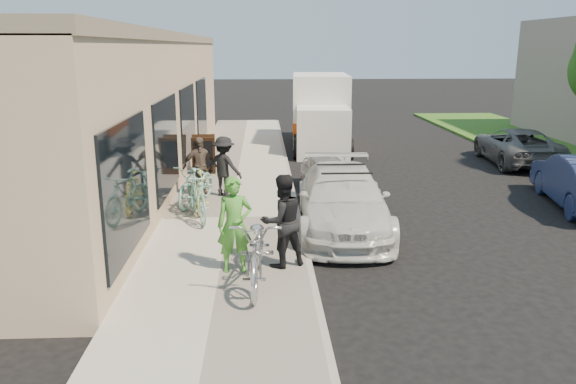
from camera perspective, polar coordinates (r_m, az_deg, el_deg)
name	(u,v)px	position (r m, az deg, el deg)	size (l,w,h in m)	color
ground	(336,274)	(9.90, 4.86, -8.35)	(120.00, 120.00, 0.00)	black
sidewalk	(230,220)	(12.64, -5.95, -2.87)	(3.00, 34.00, 0.15)	#AFAA9E
curb	(299,220)	(12.64, 1.09, -2.83)	(0.12, 34.00, 0.13)	gray
storefront	(128,106)	(17.57, -15.96, 8.40)	(3.60, 20.00, 4.22)	tan
bike_rack	(198,188)	(13.09, -9.17, 0.44)	(0.23, 0.61, 0.90)	black
sandwich_board	(204,155)	(16.90, -8.57, 3.79)	(0.74, 0.75, 1.13)	black
sedan_white	(343,200)	(12.06, 5.57, -0.80)	(2.13, 4.68, 1.37)	silver
sedan_silver	(328,175)	(15.14, 4.08, 1.75)	(1.17, 2.92, 0.99)	#949398
moving_truck	(320,115)	(22.22, 3.31, 7.80)	(2.45, 5.76, 2.78)	silver
far_car_gray	(517,146)	(20.46, 22.24, 4.36)	(1.98, 4.30, 1.20)	#4E5053
tandem_bike	(258,249)	(8.96, -3.08, -5.81)	(0.77, 2.21, 1.16)	#B2B2B4
woman_rider	(235,225)	(9.41, -5.44, -3.34)	(0.59, 0.39, 1.63)	#459431
man_standing	(282,221)	(9.59, -0.60, -2.94)	(0.79, 0.62, 1.62)	black
cruiser_bike_a	(197,195)	(12.42, -9.21, -0.32)	(0.51, 1.81, 1.09)	#7CBAAD
cruiser_bike_b	(196,184)	(13.65, -9.28, 0.83)	(0.66, 1.90, 1.00)	#7CBAAD
cruiser_bike_c	(200,192)	(13.06, -8.92, 0.01)	(0.42, 1.50, 0.90)	yellow
bystander_a	(224,166)	(14.27, -6.52, 2.61)	(0.98, 0.56, 1.52)	black
bystander_b	(200,166)	(14.37, -8.98, 2.58)	(0.88, 0.37, 1.51)	brown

